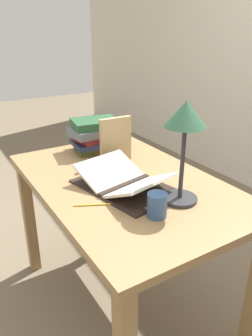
# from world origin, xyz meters

# --- Properties ---
(ground_plane) EXTENTS (12.00, 12.00, 0.00)m
(ground_plane) POSITION_xyz_m (0.00, 0.00, 0.00)
(ground_plane) COLOR #70604C
(reading_desk) EXTENTS (1.22, 0.78, 0.77)m
(reading_desk) POSITION_xyz_m (0.00, 0.00, 0.66)
(reading_desk) COLOR #937047
(reading_desk) RESTS_ON ground_plane
(open_book) EXTENTS (0.50, 0.38, 0.10)m
(open_book) POSITION_xyz_m (0.07, -0.04, 0.80)
(open_book) COLOR black
(open_book) RESTS_ON reading_desk
(book_stack_tall) EXTENTS (0.23, 0.29, 0.19)m
(book_stack_tall) POSITION_xyz_m (-0.43, 0.07, 0.87)
(book_stack_tall) COLOR brown
(book_stack_tall) RESTS_ON reading_desk
(book_standing_upright) EXTENTS (0.03, 0.18, 0.24)m
(book_standing_upright) POSITION_xyz_m (-0.22, 0.08, 0.89)
(book_standing_upright) COLOR tan
(book_standing_upright) RESTS_ON reading_desk
(reading_lamp) EXTENTS (0.17, 0.17, 0.42)m
(reading_lamp) POSITION_xyz_m (0.29, 0.09, 1.09)
(reading_lamp) COLOR #2D2D33
(reading_lamp) RESTS_ON reading_desk
(coffee_mug) EXTENTS (0.10, 0.08, 0.10)m
(coffee_mug) POSITION_xyz_m (0.34, -0.06, 0.82)
(coffee_mug) COLOR #335184
(coffee_mug) RESTS_ON reading_desk
(pencil) EXTENTS (0.08, 0.15, 0.01)m
(pencil) POSITION_xyz_m (0.14, -0.23, 0.77)
(pencil) COLOR gold
(pencil) RESTS_ON reading_desk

